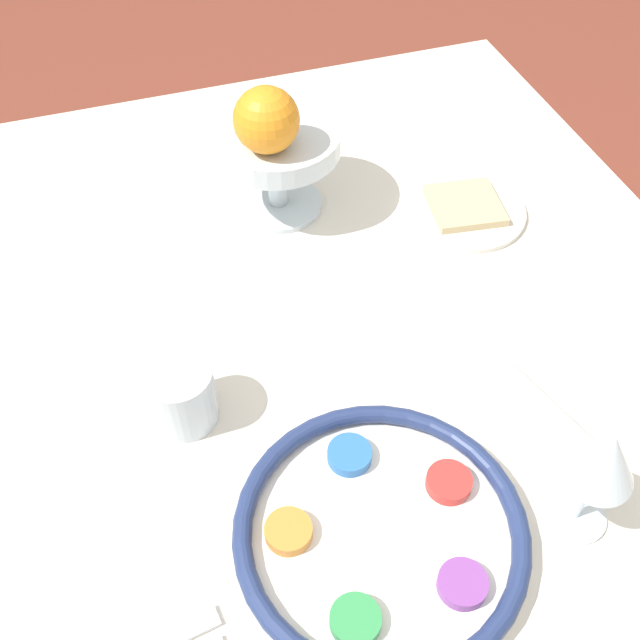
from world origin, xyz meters
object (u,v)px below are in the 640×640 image
object	(u,v)px
bread_plate	(464,209)
cup_mid	(181,395)
orange_fruit	(266,120)
fruit_stand	(276,150)
wine_glass	(604,461)
napkin_roll	(549,424)
seder_plate	(381,532)

from	to	relation	value
bread_plate	cup_mid	bearing A→B (deg)	115.99
orange_fruit	bread_plate	distance (m)	0.32
fruit_stand	orange_fruit	bearing A→B (deg)	151.16
wine_glass	napkin_roll	xyz separation A→B (m)	(0.10, -0.02, -0.09)
orange_fruit	bread_plate	world-z (taller)	orange_fruit
seder_plate	bread_plate	xyz separation A→B (m)	(0.43, -0.30, -0.01)
bread_plate	seder_plate	bearing A→B (deg)	145.25
orange_fruit	cup_mid	distance (m)	0.37
orange_fruit	napkin_roll	size ratio (longest dim) A/B	0.49
napkin_roll	cup_mid	bearing A→B (deg)	67.91
orange_fruit	bread_plate	xyz separation A→B (m)	(-0.06, -0.27, -0.17)
wine_glass	bread_plate	world-z (taller)	wine_glass
orange_fruit	wine_glass	bearing A→B (deg)	-162.34
cup_mid	fruit_stand	bearing A→B (deg)	-32.47
wine_glass	napkin_roll	distance (m)	0.13
seder_plate	bread_plate	size ratio (longest dim) A/B	1.66
seder_plate	orange_fruit	bearing A→B (deg)	-3.32
seder_plate	orange_fruit	size ratio (longest dim) A/B	3.45
wine_glass	cup_mid	world-z (taller)	wine_glass
fruit_stand	napkin_roll	xyz separation A→B (m)	(-0.47, -0.17, -0.08)
orange_fruit	napkin_roll	bearing A→B (deg)	-156.48
bread_plate	napkin_roll	size ratio (longest dim) A/B	1.02
seder_plate	cup_mid	bearing A→B (deg)	36.70
seder_plate	wine_glass	distance (m)	0.22
bread_plate	napkin_roll	distance (m)	0.38
wine_glass	bread_plate	bearing A→B (deg)	-12.00
seder_plate	napkin_roll	world-z (taller)	napkin_roll
orange_fruit	fruit_stand	bearing A→B (deg)	-28.84
cup_mid	seder_plate	bearing A→B (deg)	-143.30
orange_fruit	bread_plate	bearing A→B (deg)	-103.26
wine_glass	fruit_stand	distance (m)	0.59
napkin_roll	cup_mid	size ratio (longest dim) A/B	2.24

